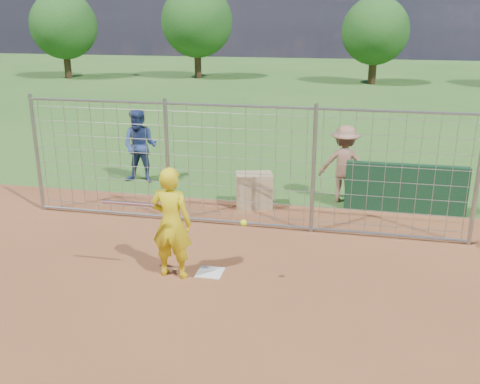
% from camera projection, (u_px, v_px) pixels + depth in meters
% --- Properties ---
extents(ground, '(100.00, 100.00, 0.00)m').
position_uv_depth(ground, '(213.00, 268.00, 9.26)').
color(ground, '#2D591E').
rests_on(ground, ground).
extents(infield_dirt, '(18.00, 18.00, 0.00)m').
position_uv_depth(infield_dirt, '(148.00, 375.00, 6.47)').
color(infield_dirt, brown).
rests_on(infield_dirt, ground).
extents(home_plate, '(0.43, 0.43, 0.02)m').
position_uv_depth(home_plate, '(210.00, 272.00, 9.07)').
color(home_plate, silver).
rests_on(home_plate, ground).
extents(dugout_wall, '(2.60, 0.20, 1.10)m').
position_uv_depth(dugout_wall, '(405.00, 189.00, 11.72)').
color(dugout_wall, '#11381E').
rests_on(dugout_wall, ground).
extents(batter, '(0.71, 0.48, 1.89)m').
position_uv_depth(batter, '(171.00, 223.00, 8.69)').
color(batter, gold).
rests_on(batter, ground).
extents(bystander_a, '(0.96, 0.76, 1.92)m').
position_uv_depth(bystander_a, '(140.00, 146.00, 13.80)').
color(bystander_a, navy).
rests_on(bystander_a, ground).
extents(bystander_c, '(1.17, 0.68, 1.80)m').
position_uv_depth(bystander_c, '(344.00, 164.00, 12.35)').
color(bystander_c, '#8A5F4B').
rests_on(bystander_c, ground).
extents(equipment_bin, '(0.92, 0.74, 0.80)m').
position_uv_depth(equipment_bin, '(254.00, 191.00, 12.09)').
color(equipment_bin, tan).
rests_on(equipment_bin, ground).
extents(equipment_in_play, '(2.30, 0.25, 0.32)m').
position_uv_depth(equipment_in_play, '(156.00, 208.00, 8.34)').
color(equipment_in_play, silver).
rests_on(equipment_in_play, ground).
extents(backstop_fence, '(9.08, 0.08, 2.60)m').
position_uv_depth(backstop_fence, '(238.00, 168.00, 10.72)').
color(backstop_fence, gray).
rests_on(backstop_fence, ground).
extents(tree_line, '(44.66, 6.72, 6.48)m').
position_uv_depth(tree_line, '(378.00, 24.00, 33.55)').
color(tree_line, '#3F2B19').
rests_on(tree_line, ground).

